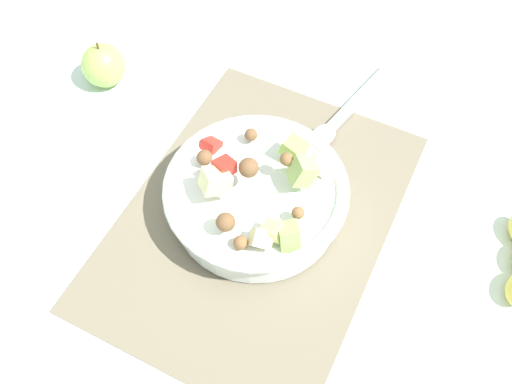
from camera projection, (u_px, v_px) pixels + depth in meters
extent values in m
plane|color=silver|center=(257.00, 218.00, 0.83)|extent=(2.40, 2.40, 0.00)
cube|color=#756B56|center=(257.00, 217.00, 0.82)|extent=(0.50, 0.36, 0.01)
cylinder|color=white|center=(256.00, 198.00, 0.81)|extent=(0.24, 0.24, 0.05)
torus|color=white|center=(256.00, 188.00, 0.79)|extent=(0.26, 0.26, 0.02)
cube|color=beige|center=(216.00, 181.00, 0.75)|extent=(0.05, 0.05, 0.04)
cube|color=#E5D684|center=(273.00, 230.00, 0.73)|extent=(0.02, 0.03, 0.03)
sphere|color=brown|center=(287.00, 159.00, 0.76)|extent=(0.03, 0.03, 0.03)
sphere|color=brown|center=(298.00, 213.00, 0.74)|extent=(0.03, 0.03, 0.03)
cube|color=#9EC656|center=(294.00, 148.00, 0.79)|extent=(0.04, 0.04, 0.03)
cube|color=red|center=(211.00, 146.00, 0.82)|extent=(0.03, 0.03, 0.03)
sphere|color=brown|center=(251.00, 135.00, 0.82)|extent=(0.03, 0.03, 0.02)
cube|color=#A3CC6B|center=(303.00, 172.00, 0.76)|extent=(0.05, 0.05, 0.05)
cube|color=red|center=(224.00, 166.00, 0.76)|extent=(0.04, 0.03, 0.03)
cube|color=beige|center=(261.00, 239.00, 0.72)|extent=(0.04, 0.04, 0.04)
sphere|color=brown|center=(249.00, 168.00, 0.75)|extent=(0.04, 0.04, 0.04)
sphere|color=brown|center=(226.00, 222.00, 0.73)|extent=(0.04, 0.04, 0.04)
cube|color=beige|center=(320.00, 165.00, 0.80)|extent=(0.04, 0.03, 0.04)
cube|color=#93C160|center=(289.00, 236.00, 0.73)|extent=(0.04, 0.04, 0.04)
sphere|color=brown|center=(205.00, 158.00, 0.80)|extent=(0.04, 0.03, 0.04)
sphere|color=brown|center=(241.00, 243.00, 0.73)|extent=(0.03, 0.03, 0.02)
ellipsoid|color=#B7B7BC|center=(322.00, 136.00, 0.90)|extent=(0.06, 0.05, 0.01)
cube|color=#B7B7BC|center=(360.00, 97.00, 0.94)|extent=(0.18, 0.06, 0.01)
sphere|color=#9EC656|center=(104.00, 65.00, 0.95)|extent=(0.07, 0.07, 0.07)
cylinder|color=brown|center=(98.00, 46.00, 0.91)|extent=(0.00, 0.00, 0.01)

